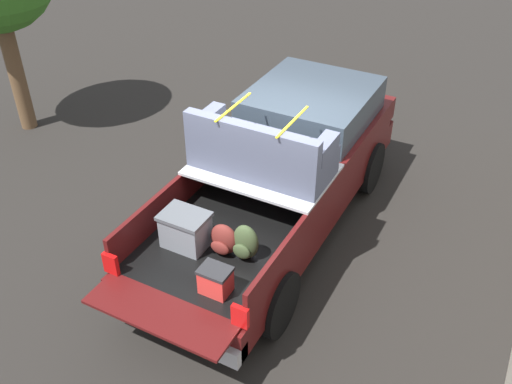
{
  "coord_description": "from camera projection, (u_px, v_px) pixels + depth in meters",
  "views": [
    {
      "loc": [
        -6.26,
        -3.0,
        5.67
      ],
      "look_at": [
        -0.6,
        0.0,
        1.1
      ],
      "focal_mm": 40.22,
      "sensor_mm": 36.0,
      "label": 1
    }
  ],
  "objects": [
    {
      "name": "ground_plane",
      "position": [
        274.0,
        230.0,
        8.94
      ],
      "size": [
        40.0,
        40.0,
        0.0
      ],
      "primitive_type": "plane",
      "color": "black"
    },
    {
      "name": "pickup_truck",
      "position": [
        286.0,
        166.0,
        8.64
      ],
      "size": [
        6.05,
        2.06,
        2.23
      ],
      "color": "#470F0F",
      "rests_on": "ground_plane"
    }
  ]
}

